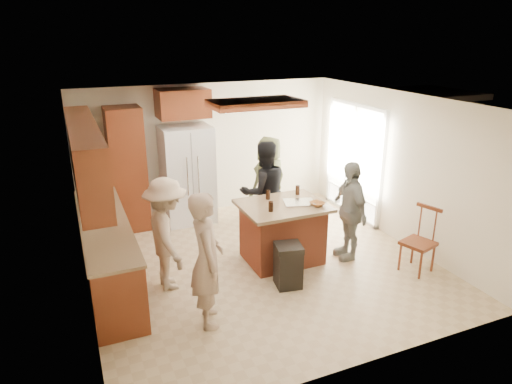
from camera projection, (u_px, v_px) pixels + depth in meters
name	position (u px, v px, depth m)	size (l,w,h in m)	color
room_shell	(416.00, 156.00, 9.82)	(8.00, 5.20, 5.00)	tan
person_front_left	(207.00, 260.00, 5.39)	(0.62, 0.45, 1.70)	tan
person_behind_left	(264.00, 192.00, 7.62)	(0.84, 0.52, 1.73)	black
person_behind_right	(269.00, 180.00, 8.40)	(0.79, 0.52, 1.62)	#3B3F24
person_side_right	(349.00, 211.00, 7.03)	(0.92, 0.47, 1.57)	gray
person_counter	(167.00, 234.00, 6.19)	(1.03, 0.48, 1.59)	tan
left_cabinetry	(100.00, 220.00, 6.26)	(0.64, 3.00, 2.30)	maroon
back_wall_units	(142.00, 153.00, 8.02)	(1.80, 0.60, 2.45)	maroon
refrigerator	(188.00, 175.00, 8.40)	(0.90, 0.76, 1.80)	white
kitchen_island	(282.00, 232.00, 7.04)	(1.28, 1.03, 0.93)	#984027
island_items	(299.00, 201.00, 6.91)	(0.91, 0.72, 0.15)	silver
trash_bin	(288.00, 265.00, 6.35)	(0.43, 0.43, 0.63)	black
spindle_chair	(419.00, 243.00, 6.72)	(0.52, 0.52, 0.99)	maroon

